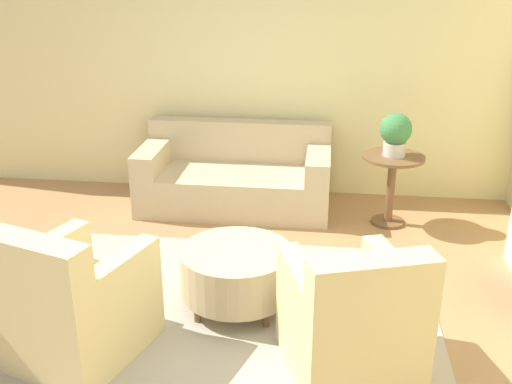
{
  "coord_description": "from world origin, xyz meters",
  "views": [
    {
      "loc": [
        0.69,
        -3.83,
        2.5
      ],
      "look_at": [
        0.15,
        0.55,
        0.75
      ],
      "focal_mm": 42.0,
      "sensor_mm": 36.0,
      "label": 1
    }
  ],
  "objects_px": {
    "armchair_left": "(74,307)",
    "potted_plant_on_side_table": "(396,133)",
    "couch": "(236,178)",
    "side_table": "(392,177)",
    "armchair_right": "(352,326)",
    "ottoman_table": "(236,271)"
  },
  "relations": [
    {
      "from": "couch",
      "to": "ottoman_table",
      "type": "distance_m",
      "value": 2.0
    },
    {
      "from": "couch",
      "to": "ottoman_table",
      "type": "relative_size",
      "value": 2.35
    },
    {
      "from": "armchair_right",
      "to": "ottoman_table",
      "type": "relative_size",
      "value": 1.24
    },
    {
      "from": "armchair_left",
      "to": "potted_plant_on_side_table",
      "type": "distance_m",
      "value": 3.34
    },
    {
      "from": "couch",
      "to": "armchair_left",
      "type": "relative_size",
      "value": 1.9
    },
    {
      "from": "ottoman_table",
      "to": "potted_plant_on_side_table",
      "type": "xyz_separation_m",
      "value": [
        1.27,
        1.69,
        0.64
      ]
    },
    {
      "from": "couch",
      "to": "side_table",
      "type": "height_order",
      "value": "couch"
    },
    {
      "from": "couch",
      "to": "ottoman_table",
      "type": "height_order",
      "value": "couch"
    },
    {
      "from": "couch",
      "to": "armchair_left",
      "type": "xyz_separation_m",
      "value": [
        -0.64,
        -2.7,
        0.07
      ]
    },
    {
      "from": "ottoman_table",
      "to": "potted_plant_on_side_table",
      "type": "distance_m",
      "value": 2.21
    },
    {
      "from": "couch",
      "to": "potted_plant_on_side_table",
      "type": "bearing_deg",
      "value": -9.99
    },
    {
      "from": "armchair_left",
      "to": "ottoman_table",
      "type": "distance_m",
      "value": 1.2
    },
    {
      "from": "armchair_left",
      "to": "side_table",
      "type": "height_order",
      "value": "armchair_left"
    },
    {
      "from": "armchair_right",
      "to": "potted_plant_on_side_table",
      "type": "relative_size",
      "value": 2.51
    },
    {
      "from": "armchair_right",
      "to": "side_table",
      "type": "height_order",
      "value": "armchair_right"
    },
    {
      "from": "armchair_right",
      "to": "side_table",
      "type": "bearing_deg",
      "value": 79.69
    },
    {
      "from": "couch",
      "to": "armchair_left",
      "type": "bearing_deg",
      "value": -103.4
    },
    {
      "from": "side_table",
      "to": "couch",
      "type": "bearing_deg",
      "value": 170.01
    },
    {
      "from": "ottoman_table",
      "to": "potted_plant_on_side_table",
      "type": "relative_size",
      "value": 2.03
    },
    {
      "from": "potted_plant_on_side_table",
      "to": "ottoman_table",
      "type": "bearing_deg",
      "value": -126.88
    },
    {
      "from": "ottoman_table",
      "to": "side_table",
      "type": "xyz_separation_m",
      "value": [
        1.27,
        1.69,
        0.19
      ]
    },
    {
      "from": "armchair_left",
      "to": "potted_plant_on_side_table",
      "type": "bearing_deg",
      "value": 47.4
    }
  ]
}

